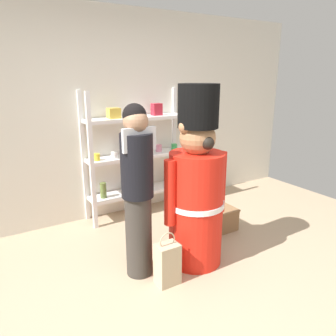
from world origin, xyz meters
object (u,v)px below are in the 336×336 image
merchandise_shelf (137,154)px  teddy_bear_guard (196,190)px  person_shopper (137,187)px  shopping_bag (167,264)px  display_crate (217,220)px

merchandise_shelf → teddy_bear_guard: teddy_bear_guard is taller
teddy_bear_guard → merchandise_shelf: bearing=87.5°
person_shopper → shopping_bag: bearing=-63.6°
merchandise_shelf → display_crate: bearing=-60.2°
teddy_bear_guard → display_crate: bearing=32.4°
display_crate → person_shopper: bearing=-166.1°
merchandise_shelf → person_shopper: 1.42m
teddy_bear_guard → shopping_bag: (-0.43, -0.18, -0.56)m
display_crate → teddy_bear_guard: bearing=-147.6°
person_shopper → shopping_bag: 0.73m
person_shopper → display_crate: bearing=13.9°
shopping_bag → display_crate: size_ratio=1.12×
teddy_bear_guard → display_crate: size_ratio=3.89×
merchandise_shelf → display_crate: size_ratio=3.67×
merchandise_shelf → teddy_bear_guard: bearing=-92.5°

